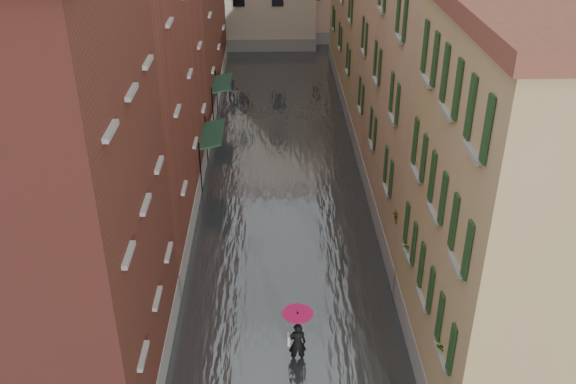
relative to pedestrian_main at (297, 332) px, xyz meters
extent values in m
plane|color=#515254|center=(-0.24, 1.20, -1.30)|extent=(120.00, 120.00, 0.00)
cube|color=#3D4144|center=(-0.24, 14.20, -1.20)|extent=(10.00, 60.00, 0.20)
cube|color=maroon|center=(-7.24, -0.80, 5.20)|extent=(6.00, 8.00, 13.00)
cube|color=brown|center=(-7.24, 10.20, 4.95)|extent=(6.00, 14.00, 12.50)
cube|color=#9A884F|center=(6.76, -0.80, 4.45)|extent=(6.00, 8.00, 11.50)
cube|color=tan|center=(6.76, 10.20, 5.20)|extent=(6.00, 14.00, 13.00)
cube|color=#9A884F|center=(6.76, 25.20, 4.45)|extent=(6.00, 16.00, 11.50)
cube|color=#163221|center=(-3.69, 13.11, 1.25)|extent=(1.09, 3.26, 0.31)
cylinder|color=black|center=(-4.19, 11.48, 0.10)|extent=(0.06, 0.06, 2.80)
cylinder|color=black|center=(-4.19, 14.74, 0.10)|extent=(0.06, 0.06, 2.80)
cube|color=#163221|center=(-3.69, 20.56, 1.25)|extent=(1.09, 3.05, 0.31)
cylinder|color=black|center=(-4.19, 19.03, 0.10)|extent=(0.06, 0.06, 2.80)
cylinder|color=black|center=(-4.19, 22.08, 0.10)|extent=(0.06, 0.06, 2.80)
cube|color=#935A30|center=(3.88, -2.95, 1.85)|extent=(0.22, 0.85, 0.18)
imported|color=#265926|center=(3.88, -2.95, 2.27)|extent=(0.59, 0.51, 0.66)
cube|color=#935A30|center=(3.88, 1.82, 1.85)|extent=(0.22, 0.85, 0.18)
imported|color=#265926|center=(3.88, 1.82, 2.27)|extent=(0.59, 0.51, 0.66)
cube|color=#935A30|center=(3.88, 3.96, 1.85)|extent=(0.22, 0.85, 0.18)
imported|color=#265926|center=(3.88, 3.96, 2.27)|extent=(0.59, 0.51, 0.66)
imported|color=black|center=(0.00, 0.00, -0.49)|extent=(0.63, 0.45, 1.62)
cube|color=beige|center=(-0.28, 0.05, -0.35)|extent=(0.08, 0.30, 0.38)
cylinder|color=black|center=(0.00, 0.00, 0.05)|extent=(0.02, 0.02, 1.00)
cone|color=#B40C46|center=(0.00, 0.00, 0.62)|extent=(1.04, 1.04, 0.28)
imported|color=black|center=(-3.29, 24.09, -0.55)|extent=(0.87, 0.76, 1.51)
camera|label=1|loc=(-0.70, -15.89, 13.96)|focal=40.00mm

